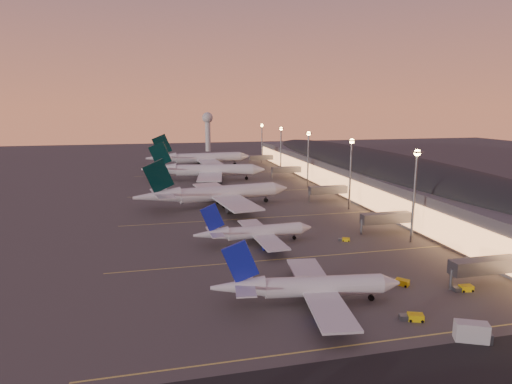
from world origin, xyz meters
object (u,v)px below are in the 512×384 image
at_px(baggage_tug_a, 412,317).
at_px(baggage_tug_b, 464,288).
at_px(radar_tower, 208,125).
at_px(airliner_wide_mid, 204,170).
at_px(airliner_wide_far, 200,158).
at_px(airliner_narrow_north, 255,232).
at_px(baggage_tug_c, 345,240).
at_px(baggage_tug_d, 400,282).
at_px(airliner_wide_near, 215,194).
at_px(airliner_narrow_south, 307,287).
at_px(catering_truck_a, 473,332).

distance_m(baggage_tug_a, baggage_tug_b, 19.33).
bearing_deg(radar_tower, airliner_wide_mid, -97.52).
bearing_deg(airliner_wide_far, airliner_narrow_north, -93.78).
distance_m(baggage_tug_c, baggage_tug_d, 30.42).
bearing_deg(airliner_narrow_north, baggage_tug_a, -73.78).
bearing_deg(airliner_wide_near, baggage_tug_b, -74.59).
height_order(airliner_wide_far, baggage_tug_b, airliner_wide_far).
bearing_deg(airliner_narrow_south, baggage_tug_a, -25.72).
bearing_deg(baggage_tug_c, airliner_wide_mid, 128.74).
distance_m(airliner_narrow_north, airliner_wide_far, 157.41).
height_order(airliner_wide_near, airliner_wide_far, airliner_wide_far).
distance_m(airliner_narrow_south, radar_tower, 290.42).
distance_m(radar_tower, baggage_tug_d, 286.28).
distance_m(airliner_narrow_south, baggage_tug_c, 41.78).
distance_m(airliner_wide_mid, baggage_tug_a, 155.99).
bearing_deg(catering_truck_a, radar_tower, 115.46).
distance_m(airliner_narrow_north, baggage_tug_b, 53.19).
relative_size(airliner_wide_mid, airliner_wide_far, 0.96).
distance_m(airliner_narrow_north, airliner_wide_near, 46.49).
xyz_separation_m(airliner_wide_mid, radar_tower, (19.16, 145.21, 16.71)).
height_order(airliner_narrow_south, baggage_tug_c, airliner_narrow_south).
relative_size(airliner_wide_far, radar_tower, 2.01).
relative_size(airliner_narrow_south, baggage_tug_d, 8.68).
relative_size(airliner_wide_near, baggage_tug_d, 14.11).
height_order(radar_tower, baggage_tug_a, radar_tower).
xyz_separation_m(airliner_narrow_north, baggage_tug_a, (17.56, -48.66, -2.57)).
relative_size(airliner_wide_far, baggage_tug_c, 19.50).
distance_m(radar_tower, baggage_tug_a, 300.59).
bearing_deg(baggage_tug_b, airliner_wide_far, 106.90).
distance_m(airliner_wide_mid, baggage_tug_c, 113.29).
distance_m(airliner_narrow_north, catering_truck_a, 61.48).
height_order(radar_tower, baggage_tug_c, radar_tower).
relative_size(baggage_tug_b, catering_truck_a, 0.69).
bearing_deg(radar_tower, catering_truck_a, -88.80).
bearing_deg(airliner_wide_mid, airliner_wide_near, -83.22).
distance_m(airliner_wide_mid, baggage_tug_b, 150.81).
bearing_deg(airliner_narrow_north, airliner_wide_far, 86.27).
height_order(airliner_wide_far, baggage_tug_a, airliner_wide_far).
height_order(airliner_narrow_south, airliner_wide_near, airliner_wide_near).
height_order(airliner_wide_mid, airliner_wide_far, airliner_wide_far).
relative_size(airliner_wide_near, airliner_wide_mid, 0.96).
height_order(airliner_narrow_south, baggage_tug_a, airliner_narrow_south).
relative_size(baggage_tug_a, catering_truck_a, 0.73).
bearing_deg(airliner_wide_mid, baggage_tug_a, -73.72).
xyz_separation_m(baggage_tug_c, catering_truck_a, (-1.90, -53.11, 1.04)).
height_order(airliner_wide_far, catering_truck_a, airliner_wide_far).
bearing_deg(baggage_tug_a, airliner_wide_far, 114.57).
height_order(airliner_narrow_north, catering_truck_a, airliner_narrow_north).
relative_size(airliner_wide_near, radar_tower, 1.84).
relative_size(airliner_narrow_north, radar_tower, 1.04).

